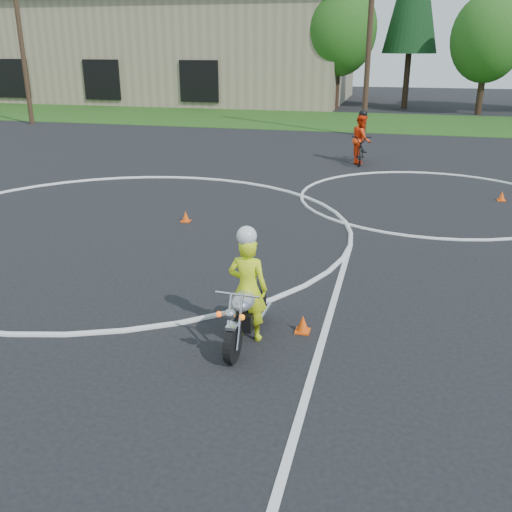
# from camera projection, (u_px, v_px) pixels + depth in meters

# --- Properties ---
(ground) EXTENTS (120.00, 120.00, 0.00)m
(ground) POSITION_uv_depth(u_px,v_px,m) (58.00, 268.00, 12.32)
(ground) COLOR black
(ground) RESTS_ON ground
(grass_strip) EXTENTS (120.00, 10.00, 0.02)m
(grass_strip) POSITION_uv_depth(u_px,v_px,m) (292.00, 119.00, 36.86)
(grass_strip) COLOR #1E4714
(grass_strip) RESTS_ON ground
(course_markings) EXTENTS (19.05, 19.05, 0.12)m
(course_markings) POSITION_uv_depth(u_px,v_px,m) (216.00, 219.00, 15.77)
(course_markings) COLOR silver
(course_markings) RESTS_ON ground
(primary_motorcycle) EXTENTS (0.69, 1.98, 1.04)m
(primary_motorcycle) POSITION_uv_depth(u_px,v_px,m) (246.00, 313.00, 9.07)
(primary_motorcycle) COLOR black
(primary_motorcycle) RESTS_ON ground
(rider_primary_grp) EXTENTS (0.66, 0.45, 1.93)m
(rider_primary_grp) POSITION_uv_depth(u_px,v_px,m) (248.00, 286.00, 9.05)
(rider_primary_grp) COLOR #E3FB1A
(rider_primary_grp) RESTS_ON ground
(rider_second_grp) EXTENTS (0.92, 2.27, 2.14)m
(rider_second_grp) POSITION_uv_depth(u_px,v_px,m) (361.00, 144.00, 23.02)
(rider_second_grp) COLOR black
(rider_second_grp) RESTS_ON ground
(traffic_cones) EXTENTS (16.55, 10.96, 0.30)m
(traffic_cones) POSITION_uv_depth(u_px,v_px,m) (155.00, 236.00, 13.91)
(traffic_cones) COLOR #FF520D
(traffic_cones) RESTS_ON ground
(warehouse) EXTENTS (41.00, 17.00, 8.30)m
(warehouse) POSITION_uv_depth(u_px,v_px,m) (123.00, 50.00, 51.36)
(warehouse) COLOR tan
(warehouse) RESTS_ON ground
(utility_poles) EXTENTS (41.60, 1.12, 10.00)m
(utility_poles) POSITION_uv_depth(u_px,v_px,m) (370.00, 31.00, 28.46)
(utility_poles) COLOR #473321
(utility_poles) RESTS_ON ground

